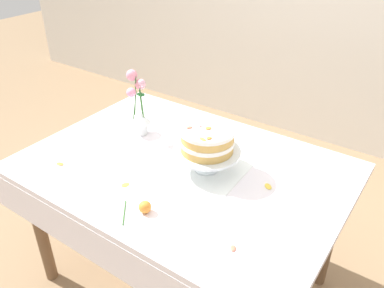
% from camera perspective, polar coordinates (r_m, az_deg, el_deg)
% --- Properties ---
extents(ground_plane, '(12.00, 12.00, 0.00)m').
position_cam_1_polar(ground_plane, '(2.26, -1.05, -18.80)').
color(ground_plane, '#8C7051').
extents(dining_table, '(1.40, 1.00, 0.74)m').
position_cam_1_polar(dining_table, '(1.80, -1.60, -5.70)').
color(dining_table, white).
rests_on(dining_table, ground).
extents(linen_napkin, '(0.33, 0.33, 0.00)m').
position_cam_1_polar(linen_napkin, '(1.73, 2.11, -3.65)').
color(linen_napkin, white).
rests_on(linen_napkin, dining_table).
extents(cake_stand, '(0.29, 0.29, 0.10)m').
position_cam_1_polar(cake_stand, '(1.69, 2.16, -1.37)').
color(cake_stand, silver).
rests_on(cake_stand, linen_napkin).
extents(layer_cake, '(0.23, 0.23, 0.11)m').
position_cam_1_polar(layer_cake, '(1.65, 2.21, 0.70)').
color(layer_cake, tan).
rests_on(layer_cake, cake_stand).
extents(flower_vase, '(0.11, 0.11, 0.33)m').
position_cam_1_polar(flower_vase, '(1.96, -7.67, 5.20)').
color(flower_vase, silver).
rests_on(flower_vase, dining_table).
extents(fallen_rose, '(0.13, 0.13, 0.05)m').
position_cam_1_polar(fallen_rose, '(1.50, -6.89, -9.03)').
color(fallen_rose, '#2D6028').
rests_on(fallen_rose, dining_table).
extents(loose_petal_0, '(0.05, 0.05, 0.01)m').
position_cam_1_polar(loose_petal_0, '(1.66, 10.92, -6.03)').
color(loose_petal_0, yellow).
rests_on(loose_petal_0, dining_table).
extents(loose_petal_1, '(0.03, 0.03, 0.01)m').
position_cam_1_polar(loose_petal_1, '(1.38, 5.95, -14.73)').
color(loose_petal_1, '#E56B51').
rests_on(loose_petal_1, dining_table).
extents(loose_petal_2, '(0.04, 0.03, 0.00)m').
position_cam_1_polar(loose_petal_2, '(1.86, -18.52, -2.73)').
color(loose_petal_2, orange).
rests_on(loose_petal_2, dining_table).
extents(loose_petal_3, '(0.03, 0.04, 0.00)m').
position_cam_1_polar(loose_petal_3, '(1.66, -9.60, -5.82)').
color(loose_petal_3, yellow).
rests_on(loose_petal_3, dining_table).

